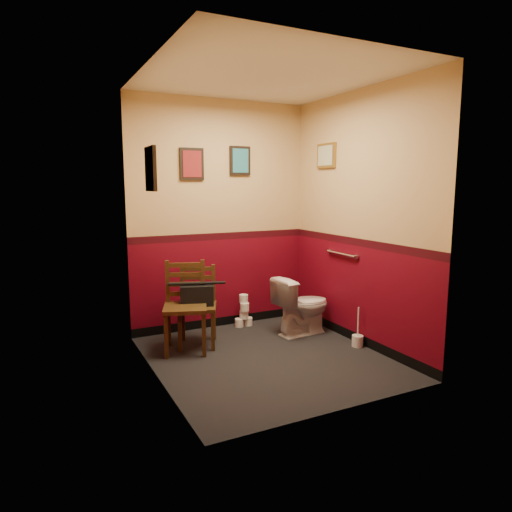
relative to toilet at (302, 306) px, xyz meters
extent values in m
cube|color=black|center=(-0.72, -0.49, -0.33)|extent=(2.20, 2.40, 0.00)
cube|color=silver|center=(-0.72, -0.49, 2.37)|extent=(2.20, 2.40, 0.00)
cube|color=#580514|center=(-0.72, 0.71, 1.02)|extent=(2.20, 0.00, 2.70)
cube|color=#580514|center=(-0.72, -1.69, 1.02)|extent=(2.20, 0.00, 2.70)
cube|color=#580514|center=(-1.82, -0.49, 1.02)|extent=(0.00, 2.40, 2.70)
cube|color=#580514|center=(0.38, -0.49, 1.02)|extent=(0.00, 2.40, 2.70)
cylinder|color=silver|center=(0.35, -0.24, 0.62)|extent=(0.03, 0.50, 0.03)
cylinder|color=silver|center=(0.37, -0.49, 0.62)|extent=(0.02, 0.06, 0.06)
cylinder|color=silver|center=(0.37, 0.01, 0.62)|extent=(0.02, 0.06, 0.06)
cube|color=black|center=(-1.07, 0.69, 1.62)|extent=(0.28, 0.03, 0.36)
cube|color=maroon|center=(-1.07, 0.67, 1.62)|extent=(0.22, 0.01, 0.30)
cube|color=black|center=(-0.47, 0.69, 1.67)|extent=(0.26, 0.03, 0.34)
cube|color=teal|center=(-0.47, 0.67, 1.67)|extent=(0.20, 0.01, 0.28)
cube|color=black|center=(-1.80, -0.39, 1.52)|extent=(0.03, 0.30, 0.38)
cube|color=#ABA886|center=(-1.79, -0.39, 1.52)|extent=(0.01, 0.24, 0.31)
cube|color=olive|center=(0.36, 0.11, 1.72)|extent=(0.03, 0.34, 0.28)
cube|color=#ABA886|center=(0.35, 0.11, 1.72)|extent=(0.01, 0.28, 0.22)
imported|color=white|center=(0.00, 0.00, 0.00)|extent=(0.71, 0.44, 0.66)
cylinder|color=silver|center=(0.30, -0.63, -0.27)|extent=(0.12, 0.12, 0.12)
cylinder|color=silver|center=(0.30, -0.63, -0.07)|extent=(0.02, 0.02, 0.34)
cube|color=#4E3617|center=(-1.39, 0.06, 0.13)|extent=(0.56, 0.56, 0.04)
cube|color=#4E3617|center=(-1.62, -0.06, -0.10)|extent=(0.05, 0.05, 0.47)
cube|color=#4E3617|center=(-1.50, 0.29, -0.10)|extent=(0.05, 0.05, 0.47)
cube|color=#4E3617|center=(-1.27, -0.18, -0.10)|extent=(0.05, 0.05, 0.47)
cube|color=#4E3617|center=(-1.15, 0.17, -0.10)|extent=(0.05, 0.05, 0.47)
cube|color=#4E3617|center=(-1.50, 0.30, 0.37)|extent=(0.05, 0.05, 0.47)
cube|color=#4E3617|center=(-1.15, 0.17, 0.37)|extent=(0.05, 0.05, 0.47)
cube|color=#4E3617|center=(-1.32, 0.24, 0.24)|extent=(0.34, 0.14, 0.05)
cube|color=#4E3617|center=(-1.32, 0.24, 0.34)|extent=(0.34, 0.14, 0.05)
cube|color=#4E3617|center=(-1.32, 0.24, 0.44)|extent=(0.34, 0.14, 0.05)
cube|color=#4E3617|center=(-1.32, 0.24, 0.55)|extent=(0.34, 0.14, 0.05)
cube|color=#4E3617|center=(-1.22, 0.16, 0.10)|extent=(0.52, 0.52, 0.04)
cube|color=#4E3617|center=(-1.44, 0.07, -0.12)|extent=(0.05, 0.05, 0.43)
cube|color=#4E3617|center=(-1.31, 0.39, -0.12)|extent=(0.05, 0.05, 0.43)
cube|color=#4E3617|center=(-1.13, -0.06, -0.12)|extent=(0.05, 0.05, 0.43)
cube|color=#4E3617|center=(-1.00, 0.25, -0.12)|extent=(0.05, 0.05, 0.43)
cube|color=#4E3617|center=(-1.31, 0.39, 0.31)|extent=(0.05, 0.05, 0.43)
cube|color=#4E3617|center=(-0.99, 0.26, 0.31)|extent=(0.05, 0.05, 0.43)
cube|color=#4E3617|center=(-1.15, 0.32, 0.19)|extent=(0.31, 0.15, 0.04)
cube|color=#4E3617|center=(-1.15, 0.32, 0.29)|extent=(0.31, 0.15, 0.04)
cube|color=#4E3617|center=(-1.15, 0.32, 0.38)|extent=(0.31, 0.15, 0.04)
cube|color=#4E3617|center=(-1.15, 0.32, 0.48)|extent=(0.31, 0.15, 0.04)
cube|color=black|center=(-1.22, 0.16, 0.22)|extent=(0.38, 0.27, 0.22)
cylinder|color=black|center=(-1.22, 0.16, 0.35)|extent=(0.30, 0.12, 0.03)
cylinder|color=silver|center=(-0.55, 0.56, -0.28)|extent=(0.11, 0.11, 0.10)
cylinder|color=silver|center=(-0.43, 0.56, -0.28)|extent=(0.11, 0.11, 0.10)
cylinder|color=silver|center=(-0.49, 0.55, -0.18)|extent=(0.11, 0.11, 0.10)
cylinder|color=silver|center=(-0.49, 0.54, -0.09)|extent=(0.11, 0.11, 0.10)
cylinder|color=silver|center=(-0.49, 0.56, 0.01)|extent=(0.11, 0.11, 0.10)
camera|label=1|loc=(-2.76, -4.34, 1.38)|focal=32.00mm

